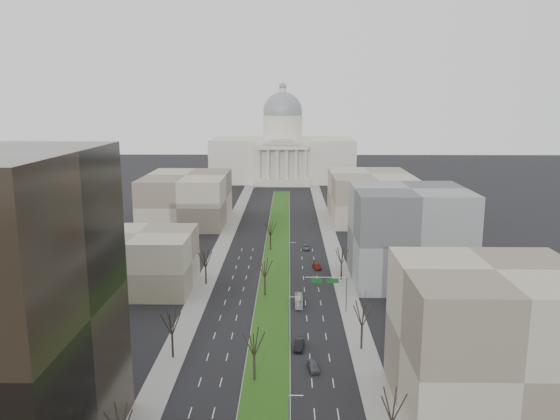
# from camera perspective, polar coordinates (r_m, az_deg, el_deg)

# --- Properties ---
(ground) EXTENTS (600.00, 600.00, 0.00)m
(ground) POSITION_cam_1_polar(r_m,az_deg,el_deg) (169.02, -0.32, -4.22)
(ground) COLOR black
(ground) RESTS_ON ground
(median) EXTENTS (8.00, 222.03, 0.20)m
(median) POSITION_cam_1_polar(r_m,az_deg,el_deg) (168.02, -0.33, -4.28)
(median) COLOR #999993
(median) RESTS_ON ground
(sidewalk_left) EXTENTS (5.00, 330.00, 0.15)m
(sidewalk_left) POSITION_cam_1_polar(r_m,az_deg,el_deg) (146.57, -7.44, -6.77)
(sidewalk_left) COLOR gray
(sidewalk_left) RESTS_ON ground
(sidewalk_right) EXTENTS (5.00, 330.00, 0.15)m
(sidewalk_right) POSITION_cam_1_polar(r_m,az_deg,el_deg) (145.71, 6.41, -6.86)
(sidewalk_right) COLOR gray
(sidewalk_right) RESTS_ON ground
(capitol) EXTENTS (80.00, 46.00, 55.00)m
(capitol) POSITION_cam_1_polar(r_m,az_deg,el_deg) (313.68, 0.27, 6.08)
(capitol) COLOR beige
(capitol) RESTS_ON ground
(building_beige_left) EXTENTS (26.00, 22.00, 14.00)m
(building_beige_left) POSITION_cam_1_polar(r_m,az_deg,el_deg) (138.34, -14.50, -5.15)
(building_beige_left) COLOR gray
(building_beige_left) RESTS_ON ground
(building_tan_right) EXTENTS (26.00, 24.00, 22.00)m
(building_tan_right) POSITION_cam_1_polar(r_m,az_deg,el_deg) (87.45, 21.05, -12.70)
(building_tan_right) COLOR gray
(building_tan_right) RESTS_ON ground
(building_grey_right) EXTENTS (28.00, 26.00, 24.00)m
(building_grey_right) POSITION_cam_1_polar(r_m,az_deg,el_deg) (142.14, 13.27, -2.56)
(building_grey_right) COLOR #5B5D5F
(building_grey_right) RESTS_ON ground
(building_far_left) EXTENTS (30.00, 40.00, 18.00)m
(building_far_left) POSITION_cam_1_polar(r_m,az_deg,el_deg) (209.57, -9.70, 1.21)
(building_far_left) COLOR gray
(building_far_left) RESTS_ON ground
(building_far_right) EXTENTS (30.00, 40.00, 18.00)m
(building_far_right) POSITION_cam_1_polar(r_m,az_deg,el_deg) (213.24, 9.39, 1.39)
(building_far_right) COLOR gray
(building_far_right) RESTS_ON ground
(tree_left_mid) EXTENTS (5.40, 5.40, 9.72)m
(tree_left_mid) POSITION_cam_1_polar(r_m,az_deg,el_deg) (100.76, -11.27, -11.34)
(tree_left_mid) COLOR black
(tree_left_mid) RESTS_ON ground
(tree_left_far) EXTENTS (5.28, 5.28, 9.50)m
(tree_left_far) POSITION_cam_1_polar(r_m,az_deg,el_deg) (137.91, -7.80, -5.01)
(tree_left_far) COLOR black
(tree_left_far) RESTS_ON ground
(tree_right_near) EXTENTS (5.16, 5.16, 9.29)m
(tree_right_near) POSITION_cam_1_polar(r_m,az_deg,el_deg) (76.75, 11.69, -19.32)
(tree_right_near) COLOR black
(tree_right_near) RESTS_ON ground
(tree_right_mid) EXTENTS (5.52, 5.52, 9.94)m
(tree_right_mid) POSITION_cam_1_polar(r_m,az_deg,el_deg) (103.13, 8.60, -10.61)
(tree_right_mid) COLOR black
(tree_right_mid) RESTS_ON ground
(tree_right_far) EXTENTS (5.04, 5.04, 9.07)m
(tree_right_far) POSITION_cam_1_polar(r_m,az_deg,el_deg) (140.93, 6.46, -4.75)
(tree_right_far) COLOR black
(tree_right_far) RESTS_ON ground
(tree_median_a) EXTENTS (5.40, 5.40, 9.72)m
(tree_median_a) POSITION_cam_1_polar(r_m,az_deg,el_deg) (91.46, -2.73, -13.57)
(tree_median_a) COLOR black
(tree_median_a) RESTS_ON ground
(tree_median_b) EXTENTS (5.40, 5.40, 9.72)m
(tree_median_b) POSITION_cam_1_polar(r_m,az_deg,el_deg) (128.77, -1.61, -6.03)
(tree_median_b) COLOR black
(tree_median_b) RESTS_ON ground
(tree_median_c) EXTENTS (5.40, 5.40, 9.72)m
(tree_median_c) POSITION_cam_1_polar(r_m,az_deg,el_deg) (167.32, -1.01, -1.91)
(tree_median_c) COLOR black
(tree_median_c) RESTS_ON ground
(streetlamp_median_b) EXTENTS (1.90, 0.20, 9.16)m
(streetlamp_median_b) POSITION_cam_1_polar(r_m,az_deg,el_deg) (105.89, 0.98, -11.24)
(streetlamp_median_b) COLOR gray
(streetlamp_median_b) RESTS_ON ground
(streetlamp_median_c) EXTENTS (1.90, 0.20, 9.16)m
(streetlamp_median_c) POSITION_cam_1_polar(r_m,az_deg,el_deg) (143.63, 0.97, -5.08)
(streetlamp_median_c) COLOR gray
(streetlamp_median_c) RESTS_ON ground
(mast_arm_signs) EXTENTS (9.12, 0.24, 8.09)m
(mast_arm_signs) POSITION_cam_1_polar(r_m,az_deg,el_deg) (119.87, 5.67, -7.87)
(mast_arm_signs) COLOR gray
(mast_arm_signs) RESTS_ON ground
(car_grey_near) EXTENTS (2.41, 4.55, 1.48)m
(car_grey_near) POSITION_cam_1_polar(r_m,az_deg,el_deg) (97.73, 3.49, -15.93)
(car_grey_near) COLOR #4B4F53
(car_grey_near) RESTS_ON ground
(car_black) EXTENTS (2.23, 5.03, 1.61)m
(car_black) POSITION_cam_1_polar(r_m,az_deg,el_deg) (104.92, 2.01, -13.87)
(car_black) COLOR black
(car_black) RESTS_ON ground
(car_red) EXTENTS (2.54, 5.01, 1.39)m
(car_red) POSITION_cam_1_polar(r_m,az_deg,el_deg) (151.34, 3.88, -5.86)
(car_red) COLOR #64150D
(car_red) RESTS_ON ground
(car_grey_far) EXTENTS (2.18, 4.69, 1.30)m
(car_grey_far) POSITION_cam_1_polar(r_m,az_deg,el_deg) (170.03, 2.72, -3.92)
(car_grey_far) COLOR #505458
(car_grey_far) RESTS_ON ground
(box_van) EXTENTS (1.82, 7.44, 2.07)m
(box_van) POSITION_cam_1_polar(r_m,az_deg,el_deg) (125.15, 1.97, -9.45)
(box_van) COLOR silver
(box_van) RESTS_ON ground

